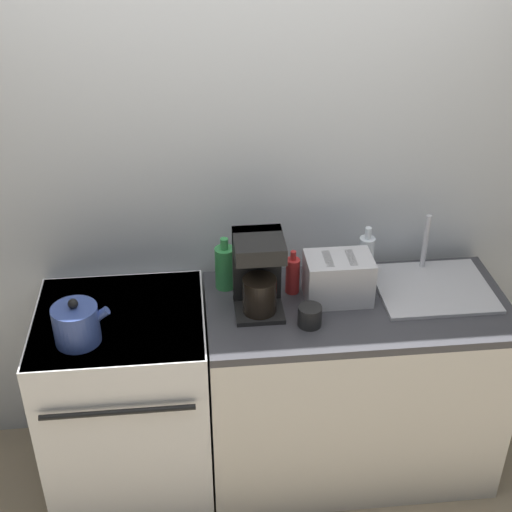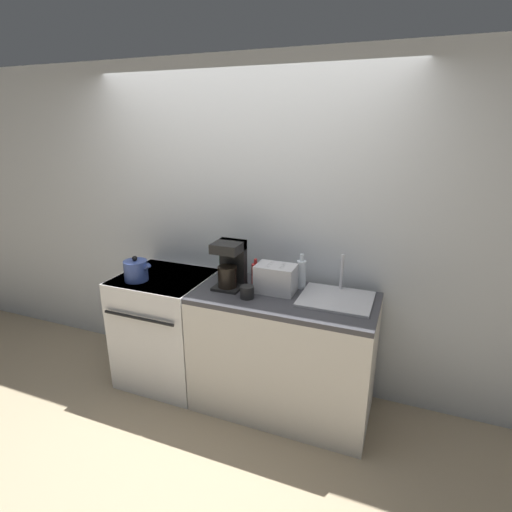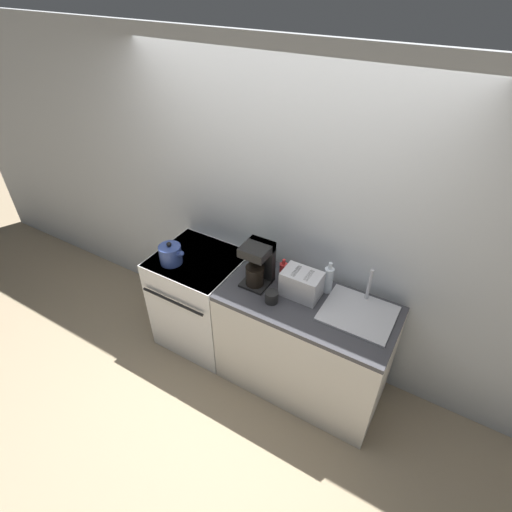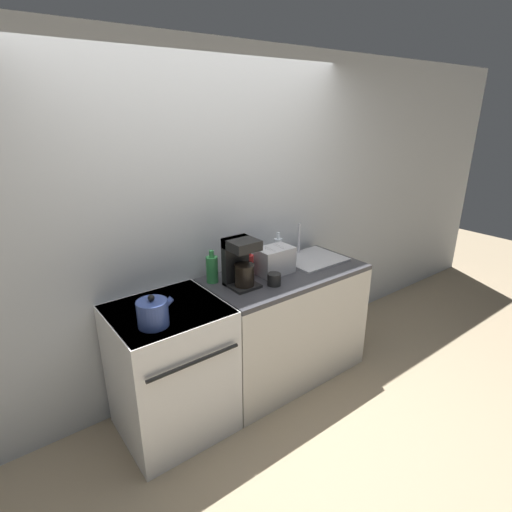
{
  "view_description": "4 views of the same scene",
  "coord_description": "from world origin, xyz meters",
  "views": [
    {
      "loc": [
        -0.23,
        -2.14,
        2.71
      ],
      "look_at": [
        0.03,
        0.37,
        1.18
      ],
      "focal_mm": 50.0,
      "sensor_mm": 36.0,
      "label": 1
    },
    {
      "loc": [
        1.24,
        -2.18,
        2.11
      ],
      "look_at": [
        0.22,
        0.4,
        1.18
      ],
      "focal_mm": 28.0,
      "sensor_mm": 36.0,
      "label": 2
    },
    {
      "loc": [
        1.23,
        -1.7,
        2.96
      ],
      "look_at": [
        -0.01,
        0.38,
        1.14
      ],
      "focal_mm": 28.0,
      "sensor_mm": 36.0,
      "label": 3
    },
    {
      "loc": [
        -1.48,
        -1.83,
        2.15
      ],
      "look_at": [
        0.18,
        0.34,
        1.13
      ],
      "focal_mm": 28.0,
      "sensor_mm": 36.0,
      "label": 4
    }
  ],
  "objects": [
    {
      "name": "toaster",
      "position": [
        0.38,
        0.37,
        1.04
      ],
      "size": [
        0.28,
        0.19,
        0.2
      ],
      "color": "#BCBCC1",
      "rests_on": "counter_block"
    },
    {
      "name": "stove",
      "position": [
        -0.56,
        0.33,
        0.48
      ],
      "size": [
        0.72,
        0.69,
        0.94
      ],
      "color": "silver",
      "rests_on": "ground_plane"
    },
    {
      "name": "bottle_clear",
      "position": [
        0.54,
        0.51,
        1.05
      ],
      "size": [
        0.07,
        0.07,
        0.27
      ],
      "color": "silver",
      "rests_on": "counter_block"
    },
    {
      "name": "bottle_green",
      "position": [
        -0.09,
        0.51,
        1.04
      ],
      "size": [
        0.09,
        0.09,
        0.25
      ],
      "color": "#338C47",
      "rests_on": "counter_block"
    },
    {
      "name": "wall_back",
      "position": [
        0.0,
        0.71,
        1.3
      ],
      "size": [
        8.0,
        0.05,
        2.6
      ],
      "color": "silver",
      "rests_on": "ground_plane"
    },
    {
      "name": "bottle_red",
      "position": [
        0.2,
        0.44,
        1.02
      ],
      "size": [
        0.06,
        0.06,
        0.21
      ],
      "color": "#B72828",
      "rests_on": "counter_block"
    },
    {
      "name": "counter_block",
      "position": [
        0.47,
        0.32,
        0.47
      ],
      "size": [
        1.31,
        0.64,
        0.94
      ],
      "color": "silver",
      "rests_on": "ground_plane"
    },
    {
      "name": "ground_plane",
      "position": [
        0.0,
        0.0,
        0.0
      ],
      "size": [
        12.0,
        12.0,
        0.0
      ],
      "primitive_type": "plane",
      "color": "tan"
    },
    {
      "name": "sink_tray",
      "position": [
        0.82,
        0.4,
        0.95
      ],
      "size": [
        0.5,
        0.42,
        0.28
      ],
      "color": "#B7B7BC",
      "rests_on": "counter_block"
    },
    {
      "name": "coffee_maker",
      "position": [
        0.04,
        0.34,
        1.12
      ],
      "size": [
        0.2,
        0.22,
        0.35
      ],
      "color": "black",
      "rests_on": "counter_block"
    },
    {
      "name": "cup_black",
      "position": [
        0.23,
        0.19,
        0.98
      ],
      "size": [
        0.1,
        0.1,
        0.09
      ],
      "color": "black",
      "rests_on": "counter_block"
    },
    {
      "name": "kettle",
      "position": [
        -0.7,
        0.18,
        1.02
      ],
      "size": [
        0.23,
        0.18,
        0.2
      ],
      "color": "#33478C",
      "rests_on": "stove"
    }
  ]
}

